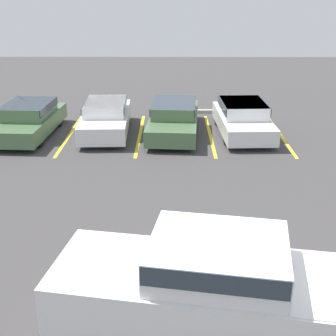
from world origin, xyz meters
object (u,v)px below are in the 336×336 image
at_px(pickup_truck, 236,290).
at_px(parked_sedan_c, 174,117).
at_px(parked_sedan_a, 29,118).
at_px(parked_sedan_b, 106,117).
at_px(wheel_stop_curb, 218,111).
at_px(parked_sedan_d, 243,117).

relative_size(pickup_truck, parked_sedan_c, 1.29).
relative_size(parked_sedan_a, parked_sedan_c, 0.91).
height_order(parked_sedan_a, parked_sedan_b, parked_sedan_a).
xyz_separation_m(pickup_truck, wheel_stop_curb, (1.04, 14.18, -0.81)).
height_order(pickup_truck, parked_sedan_d, pickup_truck).
xyz_separation_m(parked_sedan_a, parked_sedan_d, (8.19, 0.25, -0.01)).
bearing_deg(parked_sedan_c, parked_sedan_a, -82.79).
distance_m(parked_sedan_a, parked_sedan_c, 5.54).
bearing_deg(pickup_truck, parked_sedan_a, 130.50).
xyz_separation_m(parked_sedan_c, wheel_stop_curb, (2.01, 2.98, -0.59)).
xyz_separation_m(parked_sedan_c, parked_sedan_d, (2.66, -0.08, 0.01)).
distance_m(parked_sedan_c, wheel_stop_curb, 3.64).
distance_m(parked_sedan_a, parked_sedan_d, 8.19).
xyz_separation_m(pickup_truck, parked_sedan_d, (1.69, 11.12, -0.21)).
relative_size(parked_sedan_a, wheel_stop_curb, 2.24).
xyz_separation_m(parked_sedan_a, parked_sedan_b, (2.89, 0.33, -0.02)).
height_order(parked_sedan_a, parked_sedan_d, parked_sedan_a).
height_order(parked_sedan_b, parked_sedan_c, parked_sedan_b).
bearing_deg(parked_sedan_c, parked_sedan_b, -86.10).
relative_size(parked_sedan_b, parked_sedan_c, 0.90).
height_order(pickup_truck, wheel_stop_curb, pickup_truck).
distance_m(parked_sedan_b, parked_sedan_c, 2.64).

